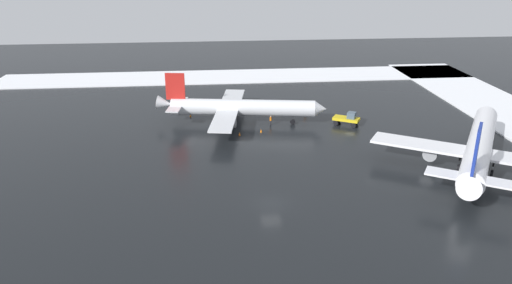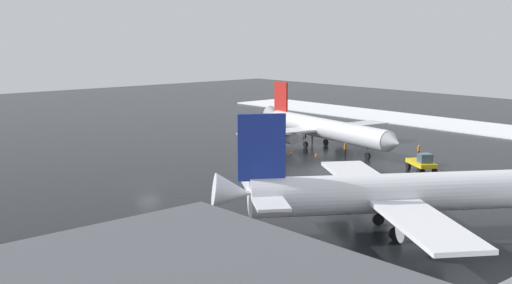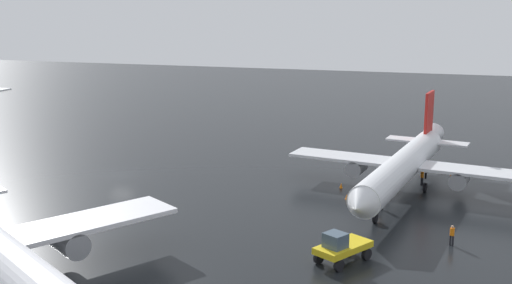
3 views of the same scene
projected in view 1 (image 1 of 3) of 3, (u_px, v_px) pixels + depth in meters
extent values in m
plane|color=black|center=(271.00, 203.00, 62.02)|extent=(240.00, 240.00, 0.00)
cube|color=white|center=(238.00, 76.00, 124.22)|extent=(14.00, 116.00, 0.25)
cylinder|color=silver|center=(243.00, 108.00, 89.65)|extent=(6.95, 26.02, 2.93)
cone|color=silver|center=(321.00, 109.00, 88.86)|extent=(3.08, 2.48, 2.79)
cone|color=silver|center=(165.00, 103.00, 90.26)|extent=(2.94, 3.43, 2.85)
cube|color=silver|center=(233.00, 98.00, 96.48)|extent=(11.67, 5.51, 0.31)
cylinder|color=gray|center=(234.00, 105.00, 95.15)|extent=(2.16, 3.17, 1.73)
cube|color=silver|center=(224.00, 121.00, 83.29)|extent=(11.67, 5.51, 0.31)
cylinder|color=gray|center=(228.00, 123.00, 85.19)|extent=(2.16, 3.17, 1.73)
cube|color=red|center=(175.00, 86.00, 89.00)|extent=(0.85, 3.46, 4.83)
cube|color=silver|center=(180.00, 101.00, 92.61)|extent=(4.44, 2.86, 0.21)
cube|color=silver|center=(174.00, 109.00, 87.78)|extent=(4.44, 2.86, 0.21)
cylinder|color=black|center=(293.00, 115.00, 89.60)|extent=(0.21, 0.21, 0.60)
cylinder|color=black|center=(293.00, 122.00, 90.05)|extent=(0.45, 0.98, 0.95)
cylinder|color=black|center=(230.00, 111.00, 92.02)|extent=(0.21, 0.21, 0.60)
cylinder|color=black|center=(230.00, 117.00, 92.47)|extent=(0.45, 0.98, 0.95)
cylinder|color=black|center=(227.00, 117.00, 88.49)|extent=(0.21, 0.21, 0.60)
cylinder|color=black|center=(228.00, 124.00, 88.94)|extent=(0.45, 0.98, 0.95)
cylinder|color=white|center=(480.00, 145.00, 71.29)|extent=(26.83, 18.66, 3.36)
cone|color=white|center=(487.00, 114.00, 84.63)|extent=(3.71, 3.96, 3.19)
cone|color=white|center=(470.00, 185.00, 57.58)|extent=(4.51, 4.30, 3.27)
cube|color=white|center=(418.00, 144.00, 72.33)|extent=(10.53, 13.17, 0.36)
cylinder|color=gray|center=(431.00, 151.00, 72.27)|extent=(3.89, 3.46, 1.97)
cube|color=navy|center=(477.00, 149.00, 58.25)|extent=(3.53, 2.41, 5.53)
cube|color=white|center=(446.00, 174.00, 61.04)|extent=(4.70, 5.38, 0.24)
cube|color=white|center=(499.00, 183.00, 58.55)|extent=(4.70, 5.38, 0.24)
cylinder|color=black|center=(483.00, 132.00, 80.47)|extent=(0.24, 0.24, 0.69)
cylinder|color=black|center=(482.00, 141.00, 80.98)|extent=(1.10, 0.87, 1.09)
cylinder|color=black|center=(460.00, 159.00, 70.27)|extent=(0.24, 0.24, 0.69)
cylinder|color=black|center=(458.00, 168.00, 70.78)|extent=(1.10, 0.87, 1.09)
cylinder|color=black|center=(493.00, 164.00, 68.44)|extent=(0.24, 0.24, 0.69)
cylinder|color=black|center=(492.00, 174.00, 68.95)|extent=(1.10, 0.87, 1.09)
cube|color=gold|center=(346.00, 119.00, 89.50)|extent=(4.22, 5.08, 0.50)
cube|color=#3F5160|center=(352.00, 115.00, 88.86)|extent=(2.00, 1.96, 1.10)
cylinder|color=black|center=(356.00, 122.00, 89.97)|extent=(0.73, 0.94, 0.90)
cylinder|color=black|center=(353.00, 125.00, 88.29)|extent=(0.73, 0.94, 0.90)
cylinder|color=black|center=(339.00, 120.00, 91.22)|extent=(0.73, 0.94, 0.90)
cylinder|color=black|center=(336.00, 123.00, 89.54)|extent=(0.73, 0.94, 0.90)
cylinder|color=black|center=(270.00, 123.00, 89.80)|extent=(0.16, 0.16, 0.85)
cylinder|color=black|center=(271.00, 123.00, 89.64)|extent=(0.16, 0.16, 0.85)
cylinder|color=orange|center=(271.00, 119.00, 89.46)|extent=(0.36, 0.36, 0.62)
sphere|color=tan|center=(271.00, 117.00, 89.30)|extent=(0.24, 0.24, 0.24)
cylinder|color=black|center=(216.00, 119.00, 91.90)|extent=(0.16, 0.16, 0.85)
cylinder|color=black|center=(217.00, 119.00, 91.80)|extent=(0.16, 0.16, 0.85)
cylinder|color=orange|center=(217.00, 115.00, 91.59)|extent=(0.36, 0.36, 0.62)
sphere|color=tan|center=(216.00, 113.00, 91.43)|extent=(0.24, 0.24, 0.24)
cylinder|color=black|center=(305.00, 111.00, 96.57)|extent=(0.16, 0.16, 0.85)
cylinder|color=black|center=(305.00, 111.00, 96.39)|extent=(0.16, 0.16, 0.85)
cylinder|color=orange|center=(306.00, 107.00, 96.22)|extent=(0.36, 0.36, 0.62)
sphere|color=tan|center=(306.00, 105.00, 96.06)|extent=(0.24, 0.24, 0.24)
cone|color=orange|center=(239.00, 134.00, 84.73)|extent=(0.36, 0.36, 0.55)
cone|color=orange|center=(191.00, 115.00, 94.27)|extent=(0.36, 0.36, 0.55)
cone|color=orange|center=(261.00, 131.00, 86.24)|extent=(0.36, 0.36, 0.55)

